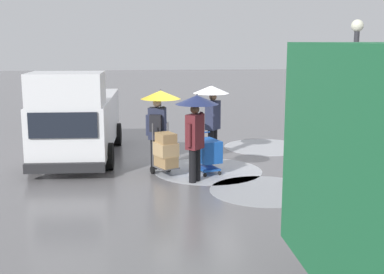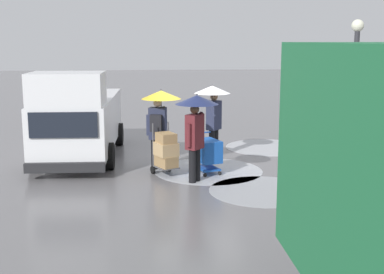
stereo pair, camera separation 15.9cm
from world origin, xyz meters
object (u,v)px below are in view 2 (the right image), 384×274
(shopping_cart_vendor, at_px, (207,152))
(pedestrian_white_side, at_px, (160,111))
(street_lamp, at_px, (354,85))
(cargo_van_parked_right, at_px, (79,118))
(hand_dolly_boxes, at_px, (166,151))
(pedestrian_pink_side, at_px, (213,104))
(pedestrian_black_side, at_px, (196,117))

(shopping_cart_vendor, height_order, pedestrian_white_side, pedestrian_white_side)
(shopping_cart_vendor, bearing_deg, street_lamp, 157.23)
(cargo_van_parked_right, distance_m, hand_dolly_boxes, 3.27)
(street_lamp, bearing_deg, pedestrian_pink_side, -48.28)
(pedestrian_black_side, height_order, street_lamp, street_lamp)
(pedestrian_black_side, bearing_deg, cargo_van_parked_right, -41.88)
(pedestrian_pink_side, xyz_separation_m, street_lamp, (-2.84, 3.19, 0.79))
(pedestrian_black_side, xyz_separation_m, pedestrian_white_side, (0.83, -1.25, -0.01))
(shopping_cart_vendor, height_order, pedestrian_black_side, pedestrian_black_side)
(street_lamp, bearing_deg, cargo_van_parked_right, -27.10)
(shopping_cart_vendor, bearing_deg, pedestrian_black_side, 62.29)
(pedestrian_black_side, bearing_deg, shopping_cart_vendor, -117.71)
(street_lamp, bearing_deg, pedestrian_black_side, -10.25)
(pedestrian_white_side, bearing_deg, pedestrian_black_side, 123.57)
(street_lamp, bearing_deg, hand_dolly_boxes, -16.67)
(pedestrian_pink_side, height_order, pedestrian_white_side, same)
(cargo_van_parked_right, height_order, pedestrian_white_side, cargo_van_parked_right)
(cargo_van_parked_right, xyz_separation_m, pedestrian_white_side, (-2.27, 1.53, 0.39))
(cargo_van_parked_right, distance_m, pedestrian_black_side, 4.18)
(cargo_van_parked_right, relative_size, hand_dolly_boxes, 4.12)
(hand_dolly_boxes, xyz_separation_m, street_lamp, (-4.30, 1.29, 1.74))
(hand_dolly_boxes, height_order, pedestrian_white_side, pedestrian_white_side)
(hand_dolly_boxes, height_order, street_lamp, street_lamp)
(hand_dolly_boxes, height_order, pedestrian_black_side, pedestrian_black_side)
(cargo_van_parked_right, xyz_separation_m, street_lamp, (-6.71, 3.43, 1.19))
(pedestrian_pink_side, bearing_deg, pedestrian_black_side, 73.20)
(cargo_van_parked_right, distance_m, pedestrian_pink_side, 3.89)
(pedestrian_pink_side, distance_m, pedestrian_black_side, 2.65)
(shopping_cart_vendor, distance_m, pedestrian_pink_side, 2.13)
(shopping_cart_vendor, relative_size, pedestrian_black_side, 0.47)
(pedestrian_white_side, height_order, street_lamp, street_lamp)
(pedestrian_black_side, bearing_deg, pedestrian_white_side, -56.43)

